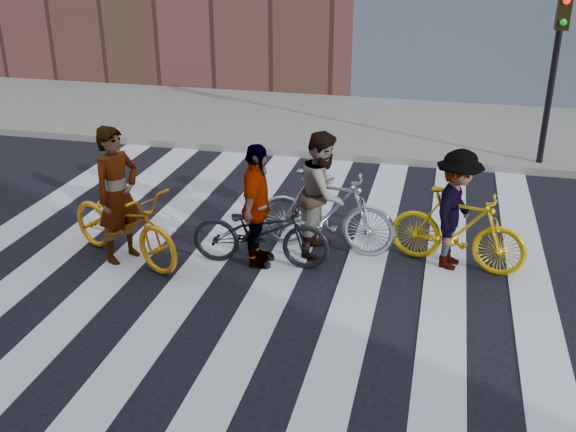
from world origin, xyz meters
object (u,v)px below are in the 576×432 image
at_px(traffic_signal, 557,52).
at_px(rider_mid, 323,193).
at_px(bike_yellow_right, 458,230).
at_px(rider_left, 118,195).
at_px(bike_silver_mid, 326,212).
at_px(rider_right, 456,210).
at_px(rider_rear, 257,206).
at_px(bike_dark_rear, 261,232).
at_px(bike_yellow_left, 124,223).

height_order(traffic_signal, rider_mid, traffic_signal).
bearing_deg(bike_yellow_right, traffic_signal, -5.39).
height_order(bike_yellow_right, rider_left, rider_left).
height_order(bike_silver_mid, rider_right, rider_right).
distance_m(traffic_signal, rider_mid, 5.76).
height_order(bike_silver_mid, bike_yellow_right, bike_silver_mid).
height_order(traffic_signal, bike_silver_mid, traffic_signal).
xyz_separation_m(bike_yellow_right, rider_rear, (-2.68, -0.57, 0.31)).
bearing_deg(rider_right, rider_mid, 101.37).
xyz_separation_m(traffic_signal, bike_dark_rear, (-4.18, -5.05, -1.77)).
relative_size(bike_yellow_left, rider_right, 1.25).
relative_size(rider_right, rider_rear, 0.97).
xyz_separation_m(bike_yellow_right, rider_right, (-0.05, 0.00, 0.28)).
relative_size(rider_left, rider_mid, 1.08).
height_order(traffic_signal, rider_rear, traffic_signal).
height_order(rider_left, rider_right, rider_left).
height_order(bike_dark_rear, rider_right, rider_right).
distance_m(bike_yellow_left, rider_right, 4.57).
bearing_deg(rider_rear, bike_silver_mid, -56.15).
xyz_separation_m(traffic_signal, rider_right, (-1.59, -4.48, -1.43)).
bearing_deg(bike_dark_rear, rider_right, -80.94).
xyz_separation_m(bike_yellow_right, rider_mid, (-1.89, 0.07, 0.33)).
height_order(bike_dark_rear, rider_mid, rider_mid).
height_order(traffic_signal, rider_left, traffic_signal).
bearing_deg(bike_yellow_right, rider_rear, 115.58).
bearing_deg(rider_rear, bike_yellow_left, 95.33).
bearing_deg(rider_mid, bike_dark_rear, 135.06).
bearing_deg(traffic_signal, bike_yellow_left, -138.72).
xyz_separation_m(bike_silver_mid, rider_rear, (-0.84, -0.64, 0.26)).
bearing_deg(bike_yellow_left, rider_right, -55.05).
relative_size(bike_silver_mid, bike_yellow_right, 1.08).
bearing_deg(bike_yellow_left, bike_yellow_right, -55.17).
xyz_separation_m(bike_yellow_left, bike_silver_mid, (2.69, 0.92, 0.06)).
distance_m(bike_yellow_left, bike_silver_mid, 2.85).
bearing_deg(rider_mid, rider_left, 113.23).
bearing_deg(rider_left, bike_yellow_left, -65.81).
relative_size(rider_mid, rider_rear, 1.03).
relative_size(bike_yellow_left, bike_yellow_right, 1.12).
distance_m(bike_dark_rear, rider_rear, 0.37).
bearing_deg(rider_rear, bike_dark_rear, -93.37).
relative_size(bike_dark_rear, rider_left, 0.99).
relative_size(bike_yellow_right, rider_mid, 1.05).
bearing_deg(rider_right, rider_left, 114.25).
distance_m(bike_yellow_right, rider_right, 0.29).
relative_size(bike_dark_rear, rider_rear, 1.10).
relative_size(bike_silver_mid, rider_right, 1.20).
relative_size(bike_silver_mid, rider_rear, 1.16).
relative_size(bike_silver_mid, rider_left, 1.05).
bearing_deg(traffic_signal, bike_dark_rear, -129.58).
bearing_deg(bike_yellow_left, bike_silver_mid, -46.88).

